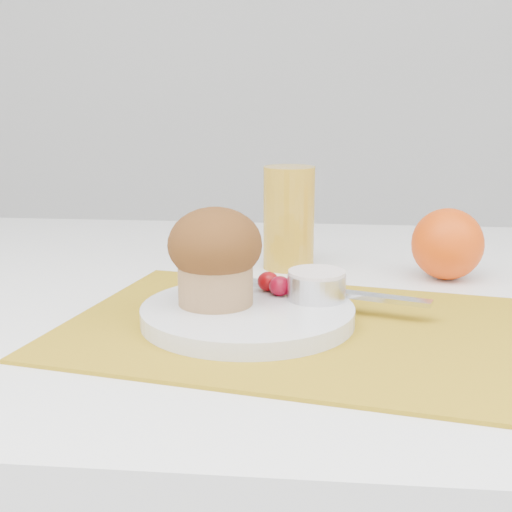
# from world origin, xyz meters

# --- Properties ---
(placemat) EXTENTS (0.47, 0.38, 0.00)m
(placemat) POSITION_xyz_m (-0.06, -0.09, 0.75)
(placemat) COLOR #AB8417
(placemat) RESTS_ON table
(plate) EXTENTS (0.22, 0.22, 0.02)m
(plate) POSITION_xyz_m (-0.10, -0.08, 0.76)
(plate) COLOR silver
(plate) RESTS_ON placemat
(ramekin) EXTENTS (0.07, 0.07, 0.02)m
(ramekin) POSITION_xyz_m (-0.03, -0.05, 0.78)
(ramekin) COLOR silver
(ramekin) RESTS_ON plate
(cream) EXTENTS (0.06, 0.06, 0.01)m
(cream) POSITION_xyz_m (-0.03, -0.05, 0.80)
(cream) COLOR silver
(cream) RESTS_ON ramekin
(raspberry_near) EXTENTS (0.02, 0.02, 0.02)m
(raspberry_near) POSITION_xyz_m (-0.08, -0.03, 0.78)
(raspberry_near) COLOR #620205
(raspberry_near) RESTS_ON plate
(raspberry_far) EXTENTS (0.02, 0.02, 0.02)m
(raspberry_far) POSITION_xyz_m (-0.07, -0.04, 0.78)
(raspberry_far) COLOR #5F0211
(raspberry_far) RESTS_ON plate
(butter_knife) EXTENTS (0.19, 0.08, 0.00)m
(butter_knife) POSITION_xyz_m (-0.02, -0.03, 0.77)
(butter_knife) COLOR silver
(butter_knife) RESTS_ON plate
(orange) EXTENTS (0.08, 0.08, 0.08)m
(orange) POSITION_xyz_m (0.12, 0.12, 0.79)
(orange) COLOR #EE4B08
(orange) RESTS_ON table
(juice_glass) EXTENTS (0.08, 0.08, 0.13)m
(juice_glass) POSITION_xyz_m (-0.07, 0.15, 0.81)
(juice_glass) COLOR gold
(juice_glass) RESTS_ON table
(muffin) EXTENTS (0.09, 0.09, 0.09)m
(muffin) POSITION_xyz_m (-0.13, -0.08, 0.82)
(muffin) COLOR #AD8253
(muffin) RESTS_ON plate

